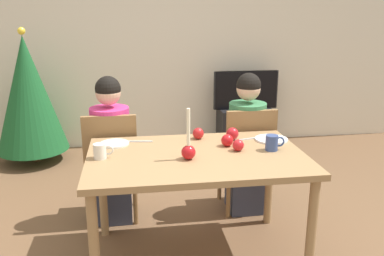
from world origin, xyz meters
The scene contains 21 objects.
ground_plane centered at (0.00, 0.00, 0.00)m, with size 7.68×7.68×0.00m, color brown.
back_wall centered at (0.00, 2.60, 1.30)m, with size 6.40×0.10×2.60m, color beige.
dining_table centered at (0.00, 0.00, 0.67)m, with size 1.40×0.90×0.75m.
chair_left centered at (-0.57, 0.61, 0.51)m, with size 0.40×0.40×0.90m.
chair_right centered at (0.52, 0.61, 0.51)m, with size 0.40×0.40×0.90m.
person_left_child centered at (-0.57, 0.64, 0.57)m, with size 0.30×0.30×1.17m.
person_right_child centered at (0.52, 0.64, 0.57)m, with size 0.30×0.30×1.17m.
tv_stand centered at (0.97, 2.30, 0.24)m, with size 0.64×0.40×0.48m, color black.
tv centered at (0.97, 2.30, 0.71)m, with size 0.79×0.05×0.46m.
christmas_tree centered at (-1.50, 2.12, 0.77)m, with size 0.76×0.76×1.47m.
candle_centerpiece centered at (-0.06, -0.08, 0.82)m, with size 0.09×0.09×0.33m.
plate_left centered at (-0.53, 0.29, 0.76)m, with size 0.20×0.20×0.01m, color white.
plate_right centered at (0.58, 0.22, 0.76)m, with size 0.23×0.23×0.01m, color silver.
mug_left centered at (-0.61, 0.02, 0.80)m, with size 0.13×0.08×0.09m.
mug_right centered at (0.51, 0.01, 0.80)m, with size 0.13×0.08×0.10m.
fork_left centered at (-0.35, 0.32, 0.75)m, with size 0.18×0.01×0.01m, color silver.
fork_right centered at (0.40, 0.25, 0.75)m, with size 0.18×0.01×0.01m, color silver.
apple_near_candle centered at (0.30, 0.27, 0.79)m, with size 0.09×0.09×0.09m, color red.
apple_by_left_plate centered at (0.23, 0.13, 0.79)m, with size 0.08×0.08×0.08m, color red.
apple_by_right_mug centered at (0.28, 0.03, 0.79)m, with size 0.08×0.08×0.08m, color red.
apple_far_edge centered at (0.06, 0.33, 0.79)m, with size 0.08×0.08×0.08m, color red.
Camera 1 is at (-0.40, -2.47, 1.65)m, focal length 38.59 mm.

